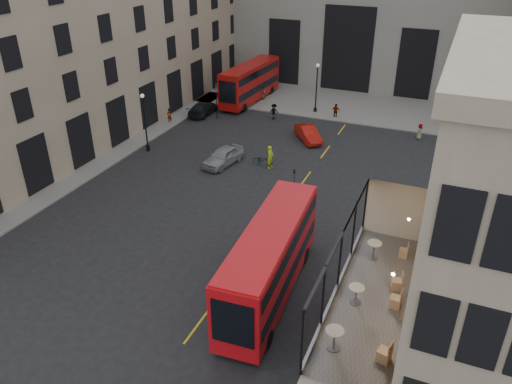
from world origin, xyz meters
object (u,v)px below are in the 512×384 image
at_px(traffic_light_far, 216,97).
at_px(cafe_table_far, 374,248).
at_px(street_lamp_b, 316,91).
at_px(cafe_chair_b, 396,301).
at_px(car_a, 223,156).
at_px(car_b, 308,134).
at_px(bus_near, 270,258).
at_px(bicycle, 263,160).
at_px(traffic_light_near, 294,187).
at_px(pedestrian_a, 262,94).
at_px(cafe_table_near, 334,336).
at_px(cafe_table_mid, 356,292).
at_px(cafe_chair_c, 397,284).
at_px(pedestrian_b, 274,112).
at_px(pedestrian_c, 336,111).
at_px(car_c, 203,109).
at_px(cyclist, 270,157).
at_px(street_lamp_a, 146,126).
at_px(cafe_chair_a, 384,355).
at_px(pedestrian_e, 169,116).
at_px(bus_far, 250,81).
at_px(pedestrian_d, 420,131).
at_px(cafe_chair_d, 404,253).

distance_m(traffic_light_far, cafe_table_far, 32.89).
bearing_deg(street_lamp_b, cafe_chair_b, -68.55).
distance_m(car_a, car_b, 9.44).
bearing_deg(bus_near, street_lamp_b, 102.11).
distance_m(street_lamp_b, bicycle, 14.88).
height_order(street_lamp_b, cafe_chair_b, cafe_chair_b).
bearing_deg(traffic_light_near, pedestrian_a, 116.76).
distance_m(cafe_table_far, cafe_chair_b, 3.38).
height_order(cafe_table_near, cafe_table_mid, cafe_table_near).
height_order(car_a, bicycle, car_a).
height_order(car_a, cafe_chair_c, cafe_chair_c).
bearing_deg(pedestrian_b, pedestrian_c, -30.53).
relative_size(traffic_light_near, bus_near, 0.34).
relative_size(car_c, cyclist, 2.34).
height_order(bicycle, pedestrian_a, pedestrian_a).
relative_size(cyclist, pedestrian_b, 1.18).
bearing_deg(street_lamp_a, cafe_chair_a, -40.92).
bearing_deg(cafe_chair_b, car_c, 130.28).
xyz_separation_m(street_lamp_b, pedestrian_e, (-12.98, -9.02, -1.61)).
xyz_separation_m(traffic_light_far, bus_near, (15.50, -24.29, 0.02)).
xyz_separation_m(traffic_light_far, street_lamp_b, (9.00, 6.00, -0.03)).
height_order(bus_far, cafe_table_far, cafe_table_far).
height_order(car_a, car_c, car_a).
distance_m(bus_far, pedestrian_d, 20.11).
distance_m(pedestrian_e, cafe_chair_b, 36.75).
distance_m(car_a, car_c, 13.04).
bearing_deg(cyclist, pedestrian_c, -2.96).
bearing_deg(car_b, pedestrian_b, 101.90).
bearing_deg(cafe_chair_b, cafe_table_near, -118.76).
height_order(car_b, cafe_table_mid, cafe_table_mid).
bearing_deg(pedestrian_c, cafe_chair_c, 109.56).
bearing_deg(car_b, cyclist, -137.70).
bearing_deg(traffic_light_near, cyclist, 122.41).
height_order(bus_far, cafe_chair_b, cafe_chair_b).
xyz_separation_m(pedestrian_e, cafe_chair_b, (26.43, -25.21, 4.09)).
bearing_deg(car_b, car_a, -161.01).
bearing_deg(cafe_chair_b, pedestrian_c, 108.19).
distance_m(cyclist, pedestrian_c, 14.13).
bearing_deg(cafe_table_near, car_b, 108.86).
bearing_deg(traffic_light_near, street_lamp_b, 102.80).
relative_size(car_b, cafe_chair_a, 4.58).
distance_m(bus_near, pedestrian_a, 34.60).
height_order(car_a, cyclist, cyclist).
height_order(pedestrian_d, cafe_table_far, cafe_table_far).
bearing_deg(car_c, cafe_chair_d, 132.11).
bearing_deg(pedestrian_a, cafe_table_near, -39.61).
bearing_deg(cafe_chair_c, cafe_table_mid, -132.51).
relative_size(traffic_light_near, cafe_table_far, 4.57).
distance_m(pedestrian_a, pedestrian_e, 12.23).
distance_m(street_lamp_b, car_a, 16.41).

